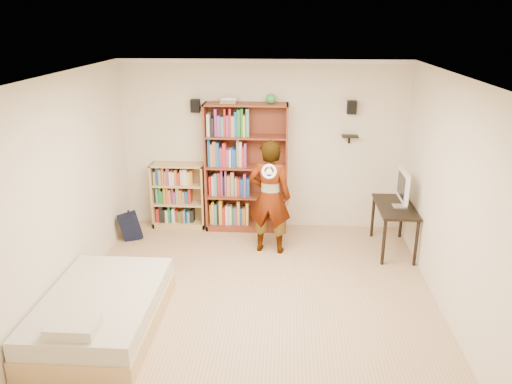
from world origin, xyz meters
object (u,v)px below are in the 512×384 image
low_bookshelf (179,196)px  computer_desk (393,228)px  tall_bookshelf (246,168)px  person (270,197)px  daybed (102,307)px

low_bookshelf → computer_desk: size_ratio=1.03×
computer_desk → tall_bookshelf: bearing=163.1°
tall_bookshelf → person: (0.40, -0.81, -0.18)m
tall_bookshelf → low_bookshelf: tall_bookshelf is taller
daybed → tall_bookshelf: bearing=64.9°
computer_desk → daybed: bearing=-148.1°
computer_desk → person: person is taller
low_bookshelf → daybed: (-0.25, -2.95, -0.26)m
tall_bookshelf → person: size_ratio=1.21×
person → low_bookshelf: bearing=-20.9°
daybed → computer_desk: bearing=31.9°
low_bookshelf → person: size_ratio=0.63×
low_bookshelf → computer_desk: bearing=-11.9°
tall_bookshelf → person: bearing=-63.6°
low_bookshelf → computer_desk: 3.42m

